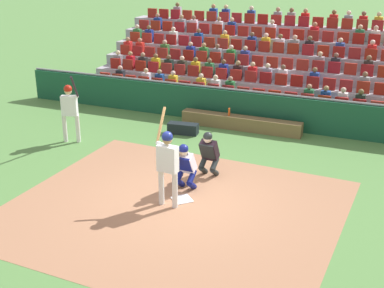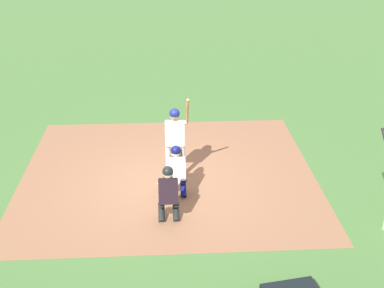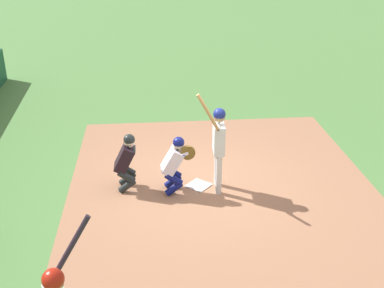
# 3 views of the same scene
# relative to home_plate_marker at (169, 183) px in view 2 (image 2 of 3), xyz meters

# --- Properties ---
(ground_plane) EXTENTS (160.00, 160.00, 0.00)m
(ground_plane) POSITION_rel_home_plate_marker_xyz_m (0.00, 0.00, -0.02)
(ground_plane) COLOR #4F803F
(infield_dirt_patch) EXTENTS (7.69, 6.85, 0.01)m
(infield_dirt_patch) POSITION_rel_home_plate_marker_xyz_m (0.00, 0.50, -0.01)
(infield_dirt_patch) COLOR #9D6D4E
(infield_dirt_patch) RESTS_ON ground_plane
(home_plate_marker) EXTENTS (0.62, 0.62, 0.02)m
(home_plate_marker) POSITION_rel_home_plate_marker_xyz_m (0.00, 0.00, 0.00)
(home_plate_marker) COLOR white
(home_plate_marker) RESTS_ON infield_dirt_patch
(batter_at_plate) EXTENTS (0.58, 0.64, 2.26)m
(batter_at_plate) POSITION_rel_home_plate_marker_xyz_m (0.19, 0.38, 1.14)
(batter_at_plate) COLOR silver
(batter_at_plate) RESTS_ON ground_plane
(catcher_crouching) EXTENTS (0.47, 0.71, 1.26)m
(catcher_crouching) POSITION_rel_home_plate_marker_xyz_m (0.15, -0.52, 0.69)
(catcher_crouching) COLOR navy
(catcher_crouching) RESTS_ON ground_plane
(home_plate_umpire) EXTENTS (0.47, 0.49, 1.28)m
(home_plate_umpire) POSITION_rel_home_plate_marker_xyz_m (-0.10, -1.51, 0.68)
(home_plate_umpire) COLOR black
(home_plate_umpire) RESTS_ON ground_plane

